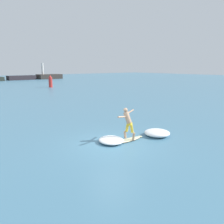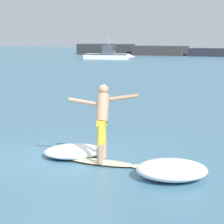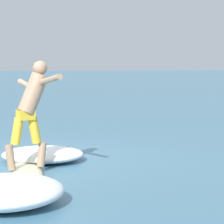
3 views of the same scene
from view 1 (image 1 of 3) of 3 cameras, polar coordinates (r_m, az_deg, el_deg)
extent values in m
plane|color=teal|center=(11.61, 0.21, -8.56)|extent=(200.00, 200.00, 0.00)
cube|color=#2D272C|center=(73.55, -22.55, 8.28)|extent=(8.24, 3.37, 1.30)
cube|color=#352F2B|center=(76.58, -16.06, 8.90)|extent=(7.90, 4.44, 1.50)
cylinder|color=silver|center=(75.70, -17.69, 10.68)|extent=(0.70, 0.70, 3.70)
ellipsoid|color=beige|center=(12.29, 4.53, -7.20)|extent=(1.72, 0.49, 0.09)
ellipsoid|color=beige|center=(12.89, 7.35, -6.36)|extent=(0.24, 0.26, 0.08)
ellipsoid|color=#DB5B2D|center=(12.29, 4.53, -7.20)|extent=(1.73, 0.50, 0.04)
cone|color=black|center=(11.88, 2.05, -8.42)|extent=(0.05, 0.05, 0.14)
cone|color=black|center=(11.86, 2.90, -8.45)|extent=(0.05, 0.05, 0.14)
cone|color=black|center=(12.05, 2.07, -8.13)|extent=(0.05, 0.05, 0.14)
cylinder|color=tan|center=(12.34, 3.44, -5.92)|extent=(0.18, 0.21, 0.41)
cylinder|color=gold|center=(12.17, 3.96, -4.16)|extent=(0.21, 0.26, 0.45)
cylinder|color=tan|center=(12.10, 5.67, -6.33)|extent=(0.18, 0.21, 0.41)
cylinder|color=gold|center=(12.03, 5.20, -4.37)|extent=(0.21, 0.26, 0.45)
cube|color=gold|center=(12.03, 4.60, -3.10)|extent=(0.27, 0.31, 0.16)
cylinder|color=tan|center=(12.01, 4.08, -1.47)|extent=(0.42, 0.58, 0.70)
sphere|color=tan|center=(11.99, 3.56, 0.53)|extent=(0.23, 0.23, 0.23)
cylinder|color=tan|center=(11.62, 2.52, -1.28)|extent=(0.68, 0.29, 0.21)
cylinder|color=tan|center=(12.41, 4.82, 0.09)|extent=(0.68, 0.29, 0.20)
cylinder|color=red|center=(44.94, -15.77, 7.48)|extent=(0.71, 0.71, 1.97)
cone|color=red|center=(44.87, -15.86, 9.01)|extent=(0.49, 0.49, 0.44)
ellipsoid|color=white|center=(11.92, -0.20, -7.36)|extent=(1.66, 1.76, 0.26)
ellipsoid|color=white|center=(13.29, 11.68, -5.34)|extent=(2.07, 2.07, 0.36)
camera|label=2|loc=(13.78, 59.72, 1.41)|focal=85.00mm
camera|label=3|loc=(18.40, 25.94, 3.62)|focal=85.00mm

